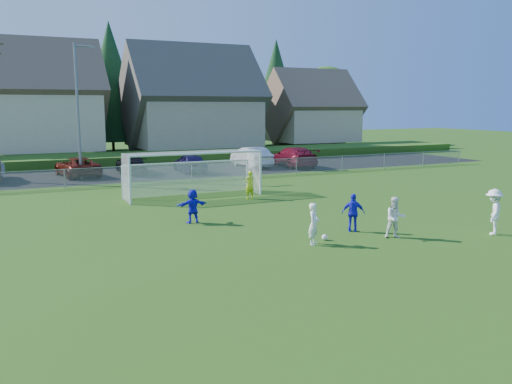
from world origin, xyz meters
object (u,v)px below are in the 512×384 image
player_blue_b (193,206)px  car_c (77,167)px  player_white_b (395,218)px  car_f (251,157)px  player_white_a (314,224)px  soccer_ball (325,237)px  player_blue_a (353,213)px  car_d (131,164)px  soccer_goal (192,167)px  goalkeeper (250,185)px  car_e (190,163)px  car_g (293,157)px  player_white_c (494,212)px

player_blue_b → car_c: 18.16m
player_white_b → player_blue_b: player_white_b is taller
player_white_b → car_f: size_ratio=0.32×
player_white_a → car_c: 23.88m
soccer_ball → player_blue_a: size_ratio=0.15×
player_white_a → car_d: bearing=51.4°
player_blue_b → soccer_goal: 6.93m
soccer_ball → goalkeeper: size_ratio=0.15×
car_e → car_g: (8.79, -0.07, 0.10)m
car_f → car_c: bearing=0.1°
player_white_b → player_blue_b: 8.35m
car_c → car_e: size_ratio=1.18×
car_d → player_blue_b: bearing=91.4°
player_white_a → car_g: size_ratio=0.27×
car_d → car_e: size_ratio=1.12×
car_c → car_f: bearing=172.6°
car_c → player_white_c: bearing=107.9°
car_d → soccer_ball: bearing=100.9°
player_blue_b → goalkeeper: size_ratio=0.96×
car_e → player_white_a: bearing=84.4°
player_blue_b → car_d: (1.54, 18.20, -0.05)m
soccer_ball → player_blue_a: (1.79, 0.71, 0.65)m
soccer_ball → player_blue_a: player_blue_a is taller
player_white_a → car_e: (2.90, 22.13, -0.04)m
player_white_a → player_white_b: 3.30m
player_blue_a → soccer_goal: size_ratio=0.20×
soccer_ball → player_white_c: 6.72m
player_white_a → goalkeeper: bearing=36.9°
goalkeeper → car_g: bearing=-132.7°
player_white_c → car_d: (-8.22, 25.24, -0.21)m
player_blue_b → car_g: 22.08m
soccer_goal → car_e: bearing=71.8°
soccer_ball → soccer_goal: bearing=95.8°
soccer_ball → car_f: size_ratio=0.05×
player_blue_b → car_g: size_ratio=0.26×
player_white_a → goalkeeper: player_white_a is taller
player_blue_a → goalkeeper: player_blue_a is taller
soccer_ball → car_d: bearing=94.6°
soccer_ball → car_g: bearing=63.1°
soccer_goal → player_white_b: bearing=-73.1°
car_f → player_white_a: bearing=69.6°
car_c → soccer_goal: bearing=103.6°
goalkeeper → soccer_goal: bearing=-44.8°
soccer_ball → car_f: bearing=71.2°
player_blue_a → car_e: (0.42, 21.08, -0.05)m
player_white_a → car_c: player_white_a is taller
car_d → soccer_goal: size_ratio=0.63×
car_d → car_g: bearing=179.8°
player_white_b → car_e: bearing=115.4°
soccer_ball → car_g: size_ratio=0.04×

